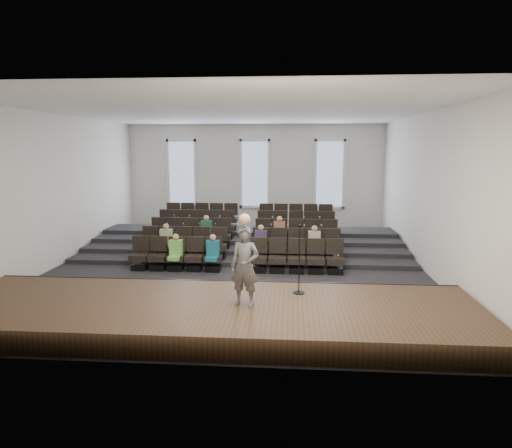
{
  "coord_description": "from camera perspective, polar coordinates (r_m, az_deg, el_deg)",
  "views": [
    {
      "loc": [
        1.74,
        -14.58,
        3.84
      ],
      "look_at": [
        0.56,
        0.5,
        1.36
      ],
      "focal_mm": 32.0,
      "sensor_mm": 36.0,
      "label": 1
    }
  ],
  "objects": [
    {
      "name": "seating_rows",
      "position": [
        16.52,
        -1.67,
        -1.72
      ],
      "size": [
        6.8,
        4.7,
        1.67
      ],
      "color": "black",
      "rests_on": "ground"
    },
    {
      "name": "wall_back",
      "position": [
        21.71,
        -0.14,
        5.77
      ],
      "size": [
        12.0,
        0.04,
        5.0
      ],
      "primitive_type": "cube",
      "color": "silver",
      "rests_on": "ground"
    },
    {
      "name": "speaker",
      "position": [
        9.82,
        -1.4,
        -5.3
      ],
      "size": [
        0.71,
        0.55,
        1.73
      ],
      "primitive_type": "imported",
      "rotation": [
        0.0,
        0.0,
        -0.23
      ],
      "color": "#54524F",
      "rests_on": "stage"
    },
    {
      "name": "ceiling",
      "position": [
        14.73,
        -2.4,
        13.85
      ],
      "size": [
        12.0,
        14.0,
        0.02
      ],
      "primitive_type": "cube",
      "color": "white",
      "rests_on": "ground"
    },
    {
      "name": "stage",
      "position": [
        10.29,
        -5.67,
        -11.17
      ],
      "size": [
        11.8,
        3.6,
        0.5
      ],
      "primitive_type": "cube",
      "color": "#432E1C",
      "rests_on": "ground"
    },
    {
      "name": "audience",
      "position": [
        15.46,
        -3.11,
        -1.93
      ],
      "size": [
        5.45,
        2.64,
        1.1
      ],
      "color": "#71C34E",
      "rests_on": "seating_rows"
    },
    {
      "name": "wall_front",
      "position": [
        7.87,
        -8.38,
        -0.6
      ],
      "size": [
        12.0,
        0.04,
        5.0
      ],
      "primitive_type": "cube",
      "color": "silver",
      "rests_on": "ground"
    },
    {
      "name": "stage_lip",
      "position": [
        11.94,
        -4.17,
        -8.23
      ],
      "size": [
        11.8,
        0.06,
        0.52
      ],
      "primitive_type": "cube",
      "color": "black",
      "rests_on": "ground"
    },
    {
      "name": "risers",
      "position": [
        18.21,
        -1.11,
        -2.24
      ],
      "size": [
        11.8,
        4.8,
        0.6
      ],
      "color": "black",
      "rests_on": "ground"
    },
    {
      "name": "wall_left",
      "position": [
        16.57,
        -23.53,
        3.89
      ],
      "size": [
        0.04,
        14.0,
        5.0
      ],
      "primitive_type": "cube",
      "color": "silver",
      "rests_on": "ground"
    },
    {
      "name": "ground",
      "position": [
        15.18,
        -2.28,
        -5.36
      ],
      "size": [
        14.0,
        14.0,
        0.0
      ],
      "primitive_type": "plane",
      "color": "black",
      "rests_on": "ground"
    },
    {
      "name": "mic_stand",
      "position": [
        10.76,
        5.4,
        -6.11
      ],
      "size": [
        0.28,
        0.28,
        1.65
      ],
      "color": "black",
      "rests_on": "stage"
    },
    {
      "name": "windows",
      "position": [
        21.63,
        -0.15,
        6.29
      ],
      "size": [
        8.44,
        0.1,
        3.24
      ],
      "color": "white",
      "rests_on": "wall_back"
    },
    {
      "name": "wall_right",
      "position": [
        15.25,
        20.78,
        3.66
      ],
      "size": [
        0.04,
        14.0,
        5.0
      ],
      "primitive_type": "cube",
      "color": "silver",
      "rests_on": "ground"
    }
  ]
}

